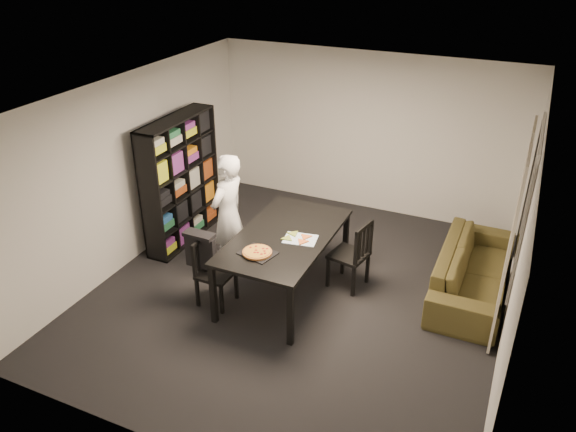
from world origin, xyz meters
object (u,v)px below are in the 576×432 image
at_px(bookshelf, 181,181).
at_px(person, 228,215).
at_px(baking_tray, 258,253).
at_px(sofa, 473,270).
at_px(chair_left, 210,267).
at_px(chair_right, 355,251).
at_px(pepperoni_pizza, 257,252).
at_px(dining_table, 285,240).

bearing_deg(bookshelf, person, -24.91).
bearing_deg(baking_tray, sofa, 33.19).
bearing_deg(chair_left, person, 12.27).
height_order(chair_left, chair_right, chair_right).
xyz_separation_m(chair_right, person, (-1.69, -0.30, 0.31)).
xyz_separation_m(chair_left, sofa, (2.98, 1.57, -0.19)).
bearing_deg(pepperoni_pizza, chair_right, 48.03).
relative_size(bookshelf, person, 1.12).
height_order(person, pepperoni_pizza, person).
xyz_separation_m(chair_right, baking_tray, (-0.90, -0.99, 0.29)).
relative_size(chair_right, baking_tray, 2.39).
bearing_deg(dining_table, pepperoni_pizza, -100.75).
height_order(chair_right, pepperoni_pizza, chair_right).
distance_m(chair_left, sofa, 3.37).
height_order(dining_table, chair_right, chair_right).
bearing_deg(dining_table, chair_left, -142.24).
xyz_separation_m(dining_table, pepperoni_pizza, (-0.10, -0.55, 0.10)).
relative_size(pepperoni_pizza, sofa, 0.16).
height_order(bookshelf, sofa, bookshelf).
bearing_deg(pepperoni_pizza, baking_tray, 83.70).
bearing_deg(sofa, chair_left, 117.76).
xyz_separation_m(bookshelf, baking_tray, (1.86, -1.19, -0.11)).
bearing_deg(baking_tray, bookshelf, 147.50).
height_order(dining_table, sofa, dining_table).
height_order(person, sofa, person).
bearing_deg(chair_right, dining_table, -49.43).
height_order(baking_tray, sofa, baking_tray).
bearing_deg(bookshelf, dining_table, -18.21).
relative_size(bookshelf, chair_left, 2.15).
bearing_deg(dining_table, person, 170.46).
xyz_separation_m(chair_left, pepperoni_pizza, (0.65, 0.04, 0.35)).
distance_m(dining_table, sofa, 2.47).
xyz_separation_m(dining_table, sofa, (2.22, 0.98, -0.45)).
height_order(chair_right, baking_tray, chair_right).
xyz_separation_m(bookshelf, dining_table, (1.97, -0.65, -0.19)).
relative_size(dining_table, chair_left, 2.26).
bearing_deg(chair_right, bookshelf, -82.99).
bearing_deg(person, chair_right, 106.51).
relative_size(baking_tray, pepperoni_pizza, 1.14).
height_order(pepperoni_pizza, sofa, pepperoni_pizza).
bearing_deg(baking_tray, person, 139.02).
bearing_deg(bookshelf, chair_right, -4.13).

